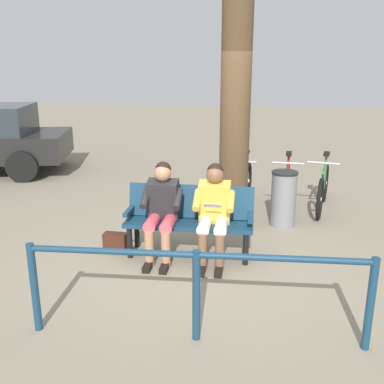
{
  "coord_description": "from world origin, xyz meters",
  "views": [
    {
      "loc": [
        -0.63,
        5.02,
        2.36
      ],
      "look_at": [
        0.12,
        -0.39,
        0.75
      ],
      "focal_mm": 41.24,
      "sensor_mm": 36.0,
      "label": 1
    }
  ],
  "objects": [
    {
      "name": "person_reading",
      "position": [
        -0.2,
        -0.01,
        0.66
      ],
      "size": [
        0.49,
        0.77,
        1.2
      ],
      "rotation": [
        0.0,
        0.0,
        -0.01
      ],
      "color": "gold",
      "rests_on": "ground"
    },
    {
      "name": "bench",
      "position": [
        0.12,
        -0.17,
        0.51
      ],
      "size": [
        1.6,
        0.49,
        0.87
      ],
      "rotation": [
        0.0,
        0.0,
        -0.01
      ],
      "color": "navy",
      "rests_on": "ground"
    },
    {
      "name": "bicycle_silver",
      "position": [
        -0.52,
        -2.12,
        0.36
      ],
      "size": [
        0.48,
        1.67,
        0.94
      ],
      "rotation": [
        0.0,
        0.0,
        1.45
      ],
      "color": "black",
      "rests_on": "ground"
    },
    {
      "name": "railing_fence",
      "position": [
        -0.2,
        1.65,
        0.59
      ],
      "size": [
        2.98,
        0.18,
        0.85
      ],
      "rotation": [
        0.0,
        0.0,
        0.04
      ],
      "color": "navy",
      "rests_on": "ground"
    },
    {
      "name": "ground_plane",
      "position": [
        0.0,
        0.0,
        0.0
      ],
      "size": [
        40.0,
        40.0,
        0.0
      ],
      "primitive_type": "plane",
      "color": "gray"
    },
    {
      "name": "handbag",
      "position": [
        1.08,
        -0.1,
        0.12
      ],
      "size": [
        0.31,
        0.16,
        0.24
      ],
      "primitive_type": "cube",
      "rotation": [
        0.0,
        0.0,
        -0.07
      ],
      "color": "#3F1E14",
      "rests_on": "ground"
    },
    {
      "name": "bicycle_purple",
      "position": [
        -1.22,
        -2.1,
        0.36
      ],
      "size": [
        0.48,
        1.68,
        0.94
      ],
      "rotation": [
        0.0,
        0.0,
        1.48
      ],
      "color": "black",
      "rests_on": "ground"
    },
    {
      "name": "tree_trunk",
      "position": [
        -0.38,
        -1.23,
        1.69
      ],
      "size": [
        0.42,
        0.42,
        3.38
      ],
      "primitive_type": "cylinder",
      "color": "#4C3823",
      "rests_on": "ground"
    },
    {
      "name": "person_companion",
      "position": [
        0.44,
        -0.01,
        0.66
      ],
      "size": [
        0.49,
        0.77,
        1.2
      ],
      "rotation": [
        0.0,
        0.0,
        -0.01
      ],
      "color": "#262628",
      "rests_on": "ground"
    },
    {
      "name": "bicycle_green",
      "position": [
        -1.82,
        -2.18,
        0.36
      ],
      "size": [
        0.54,
        1.65,
        0.94
      ],
      "rotation": [
        0.0,
        0.0,
        1.35
      ],
      "color": "black",
      "rests_on": "ground"
    },
    {
      "name": "litter_bin",
      "position": [
        -1.12,
        -1.34,
        0.42
      ],
      "size": [
        0.39,
        0.39,
        0.83
      ],
      "color": "slate",
      "rests_on": "ground"
    }
  ]
}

